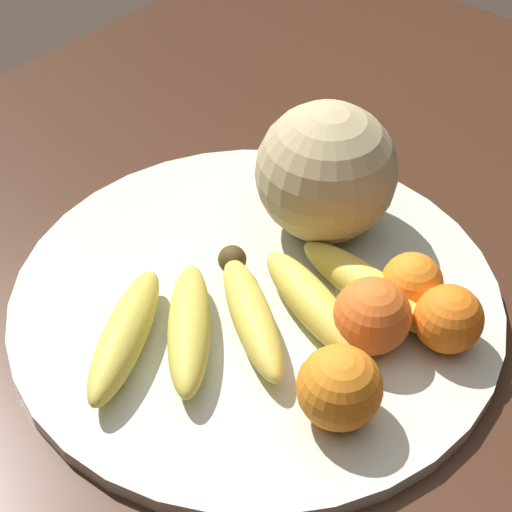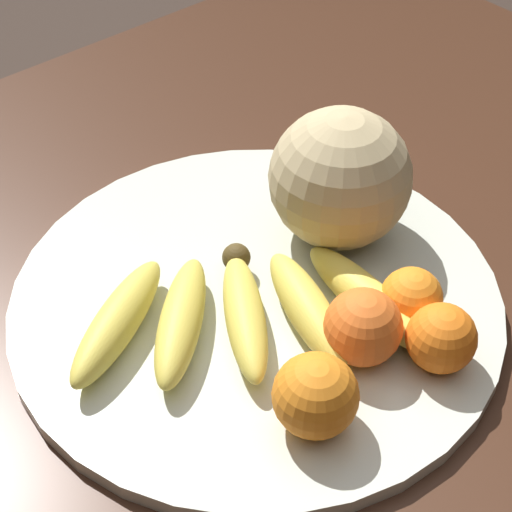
{
  "view_description": "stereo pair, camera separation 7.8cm",
  "coord_description": "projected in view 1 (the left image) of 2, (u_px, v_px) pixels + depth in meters",
  "views": [
    {
      "loc": [
        0.4,
        0.42,
        1.34
      ],
      "look_at": [
        -0.03,
        0.04,
        0.8
      ],
      "focal_mm": 60.0,
      "sensor_mm": 36.0,
      "label": 1
    },
    {
      "loc": [
        0.35,
        0.47,
        1.34
      ],
      "look_at": [
        -0.03,
        0.04,
        0.8
      ],
      "focal_mm": 60.0,
      "sensor_mm": 36.0,
      "label": 2
    }
  ],
  "objects": [
    {
      "name": "orange_front_left",
      "position": [
        372.0,
        316.0,
        0.75
      ],
      "size": [
        0.07,
        0.07,
        0.07
      ],
      "color": "orange",
      "rests_on": "fruit_bowl"
    },
    {
      "name": "fruit_bowl",
      "position": [
        256.0,
        299.0,
        0.83
      ],
      "size": [
        0.47,
        0.47,
        0.02
      ],
      "color": "beige",
      "rests_on": "kitchen_table"
    },
    {
      "name": "produce_tag",
      "position": [
        357.0,
        314.0,
        0.8
      ],
      "size": [
        0.09,
        0.08,
        0.0
      ],
      "rotation": [
        0.0,
        0.0,
        0.73
      ],
      "color": "white",
      "rests_on": "fruit_bowl"
    },
    {
      "name": "kitchen_table",
      "position": [
        213.0,
        364.0,
        0.89
      ],
      "size": [
        1.43,
        1.01,
        0.74
      ],
      "color": "#3D2316",
      "rests_on": "ground_plane"
    },
    {
      "name": "melon",
      "position": [
        326.0,
        172.0,
        0.84
      ],
      "size": [
        0.14,
        0.14,
        0.14
      ],
      "color": "tan",
      "rests_on": "fruit_bowl"
    },
    {
      "name": "banana_bunch",
      "position": [
        248.0,
        312.0,
        0.77
      ],
      "size": [
        0.3,
        0.26,
        0.04
      ],
      "rotation": [
        0.0,
        0.0,
        7.28
      ],
      "color": "#473819",
      "rests_on": "fruit_bowl"
    },
    {
      "name": "orange_mid_center",
      "position": [
        339.0,
        388.0,
        0.69
      ],
      "size": [
        0.07,
        0.07,
        0.07
      ],
      "color": "orange",
      "rests_on": "fruit_bowl"
    },
    {
      "name": "orange_back_left",
      "position": [
        448.0,
        319.0,
        0.75
      ],
      "size": [
        0.06,
        0.06,
        0.06
      ],
      "color": "orange",
      "rests_on": "fruit_bowl"
    },
    {
      "name": "orange_front_right",
      "position": [
        412.0,
        283.0,
        0.79
      ],
      "size": [
        0.06,
        0.06,
        0.06
      ],
      "color": "orange",
      "rests_on": "fruit_bowl"
    }
  ]
}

